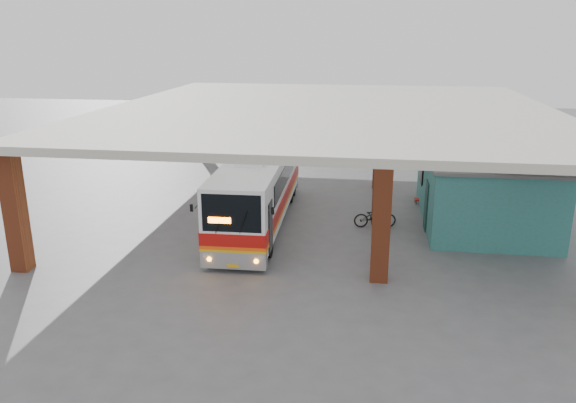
# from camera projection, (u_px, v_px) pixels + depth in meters

# --- Properties ---
(ground) EXTENTS (90.00, 90.00, 0.00)m
(ground) POSITION_uv_depth(u_px,v_px,m) (302.00, 243.00, 22.40)
(ground) COLOR #515154
(ground) RESTS_ON ground
(brick_columns) EXTENTS (20.10, 21.60, 4.35)m
(brick_columns) POSITION_uv_depth(u_px,v_px,m) (346.00, 164.00, 26.30)
(brick_columns) COLOR #9A4121
(brick_columns) RESTS_ON ground
(canopy_roof) EXTENTS (21.00, 23.00, 0.30)m
(canopy_roof) POSITION_uv_depth(u_px,v_px,m) (330.00, 109.00, 27.17)
(canopy_roof) COLOR beige
(canopy_roof) RESTS_ON brick_columns
(shop_building) EXTENTS (5.20, 8.20, 3.11)m
(shop_building) POSITION_uv_depth(u_px,v_px,m) (483.00, 187.00, 24.66)
(shop_building) COLOR #2B6B60
(shop_building) RESTS_ON ground
(coach_bus) EXTENTS (2.69, 11.22, 3.24)m
(coach_bus) POSITION_uv_depth(u_px,v_px,m) (259.00, 188.00, 24.32)
(coach_bus) COLOR white
(coach_bus) RESTS_ON ground
(motorcycle) EXTENTS (1.89, 0.92, 0.95)m
(motorcycle) POSITION_uv_depth(u_px,v_px,m) (375.00, 217.00, 24.13)
(motorcycle) COLOR black
(motorcycle) RESTS_ON ground
(pedestrian) EXTENTS (0.72, 0.71, 1.68)m
(pedestrian) POSITION_uv_depth(u_px,v_px,m) (378.00, 240.00, 20.44)
(pedestrian) COLOR red
(pedestrian) RESTS_ON ground
(red_chair) EXTENTS (0.44, 0.44, 0.77)m
(red_chair) POSITION_uv_depth(u_px,v_px,m) (421.00, 197.00, 27.47)
(red_chair) COLOR #B01D12
(red_chair) RESTS_ON ground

